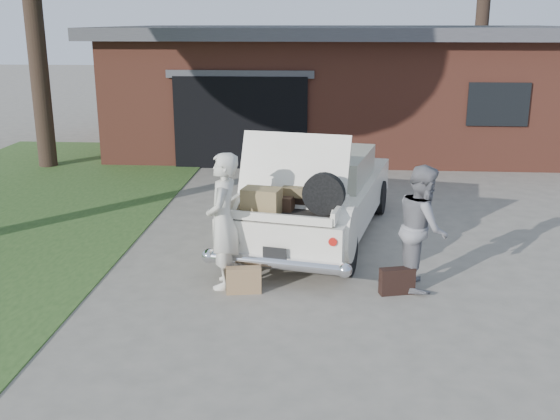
{
  "coord_description": "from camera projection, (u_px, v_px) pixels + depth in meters",
  "views": [
    {
      "loc": [
        0.61,
        -7.52,
        3.47
      ],
      "look_at": [
        0.0,
        0.6,
        1.1
      ],
      "focal_mm": 42.0,
      "sensor_mm": 36.0,
      "label": 1
    }
  ],
  "objects": [
    {
      "name": "woman_left",
      "position": [
        223.0,
        221.0,
        8.64
      ],
      "size": [
        0.46,
        0.68,
        1.83
      ],
      "primitive_type": "imported",
      "rotation": [
        0.0,
        0.0,
        -1.6
      ],
      "color": "beige",
      "rests_on": "ground"
    },
    {
      "name": "suitcase_left",
      "position": [
        244.0,
        280.0,
        8.6
      ],
      "size": [
        0.48,
        0.22,
        0.36
      ],
      "primitive_type": "cube",
      "rotation": [
        0.0,
        0.0,
        0.17
      ],
      "color": "#A07A51",
      "rests_on": "ground"
    },
    {
      "name": "house",
      "position": [
        343.0,
        86.0,
        18.66
      ],
      "size": [
        12.8,
        7.8,
        3.3
      ],
      "color": "brown",
      "rests_on": "ground"
    },
    {
      "name": "woman_right",
      "position": [
        422.0,
        227.0,
        8.65
      ],
      "size": [
        0.65,
        0.83,
        1.67
      ],
      "primitive_type": "imported",
      "rotation": [
        0.0,
        0.0,
        1.59
      ],
      "color": "gray",
      "rests_on": "ground"
    },
    {
      "name": "suitcase_right",
      "position": [
        397.0,
        281.0,
        8.58
      ],
      "size": [
        0.48,
        0.26,
        0.36
      ],
      "primitive_type": "cube",
      "rotation": [
        0.0,
        0.0,
        0.26
      ],
      "color": "black",
      "rests_on": "ground"
    },
    {
      "name": "sedan",
      "position": [
        316.0,
        195.0,
        10.74
      ],
      "size": [
        2.81,
        5.09,
        1.93
      ],
      "rotation": [
        0.0,
        0.0,
        -0.21
      ],
      "color": "white",
      "rests_on": "ground"
    },
    {
      "name": "ground",
      "position": [
        276.0,
        307.0,
        8.21
      ],
      "size": [
        90.0,
        90.0,
        0.0
      ],
      "primitive_type": "plane",
      "color": "gray",
      "rests_on": "ground"
    }
  ]
}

